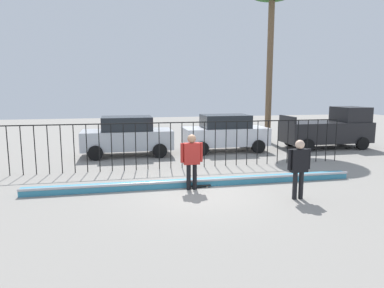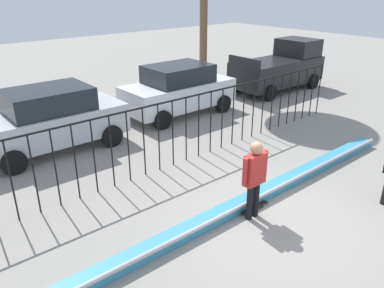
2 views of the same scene
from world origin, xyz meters
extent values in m
plane|color=gray|center=(0.00, 0.00, 0.00)|extent=(60.00, 60.00, 0.00)
cube|color=teal|center=(0.00, 0.58, 0.11)|extent=(11.00, 0.36, 0.22)
cylinder|color=#B2B2B7|center=(0.00, 0.40, 0.22)|extent=(11.00, 0.09, 0.09)
cylinder|color=black|center=(-4.20, 3.34, 0.95)|extent=(0.04, 0.04, 1.89)
cylinder|color=black|center=(-3.73, 3.34, 0.95)|extent=(0.04, 0.04, 1.89)
cylinder|color=black|center=(-3.27, 3.34, 0.95)|extent=(0.04, 0.04, 1.89)
cylinder|color=black|center=(-2.80, 3.34, 0.95)|extent=(0.04, 0.04, 1.89)
cylinder|color=black|center=(-2.33, 3.34, 0.95)|extent=(0.04, 0.04, 1.89)
cylinder|color=black|center=(-1.87, 3.34, 0.95)|extent=(0.04, 0.04, 1.89)
cylinder|color=black|center=(-1.40, 3.34, 0.95)|extent=(0.04, 0.04, 1.89)
cylinder|color=black|center=(-0.93, 3.34, 0.95)|extent=(0.04, 0.04, 1.89)
cylinder|color=black|center=(-0.47, 3.34, 0.95)|extent=(0.04, 0.04, 1.89)
cylinder|color=black|center=(0.00, 3.34, 0.95)|extent=(0.04, 0.04, 1.89)
cylinder|color=black|center=(0.47, 3.34, 0.95)|extent=(0.04, 0.04, 1.89)
cylinder|color=black|center=(0.93, 3.34, 0.95)|extent=(0.04, 0.04, 1.89)
cylinder|color=black|center=(1.40, 3.34, 0.95)|extent=(0.04, 0.04, 1.89)
cylinder|color=black|center=(1.87, 3.34, 0.95)|extent=(0.04, 0.04, 1.89)
cylinder|color=black|center=(2.33, 3.34, 0.95)|extent=(0.04, 0.04, 1.89)
cylinder|color=black|center=(2.80, 3.34, 0.95)|extent=(0.04, 0.04, 1.89)
cylinder|color=black|center=(3.27, 3.34, 0.95)|extent=(0.04, 0.04, 1.89)
cylinder|color=black|center=(3.73, 3.34, 0.95)|extent=(0.04, 0.04, 1.89)
cylinder|color=black|center=(4.20, 3.34, 0.95)|extent=(0.04, 0.04, 1.89)
cylinder|color=black|center=(4.67, 3.34, 0.95)|extent=(0.04, 0.04, 1.89)
cylinder|color=black|center=(5.13, 3.34, 0.95)|extent=(0.04, 0.04, 1.89)
cylinder|color=black|center=(5.60, 3.34, 0.95)|extent=(0.04, 0.04, 1.89)
cylinder|color=black|center=(6.07, 3.34, 0.95)|extent=(0.04, 0.04, 1.89)
cylinder|color=black|center=(6.53, 3.34, 0.95)|extent=(0.04, 0.04, 1.89)
cylinder|color=black|center=(7.00, 3.34, 0.95)|extent=(0.04, 0.04, 1.89)
cube|color=black|center=(0.00, 3.34, 1.87)|extent=(14.00, 0.04, 0.04)
cylinder|color=black|center=(-0.36, 0.19, 0.42)|extent=(0.14, 0.14, 0.83)
cylinder|color=black|center=(-0.16, 0.19, 0.42)|extent=(0.14, 0.14, 0.83)
cube|color=#B22823|center=(-0.26, 0.19, 1.17)|extent=(0.51, 0.22, 0.69)
sphere|color=#A87A5B|center=(-0.26, 0.19, 1.65)|extent=(0.27, 0.27, 0.27)
cylinder|color=#B22823|center=(-0.56, 0.19, 1.21)|extent=(0.11, 0.11, 0.61)
cylinder|color=#B22823|center=(0.05, 0.19, 1.21)|extent=(0.11, 0.11, 0.61)
cube|color=black|center=(0.02, 0.37, 0.06)|extent=(0.80, 0.20, 0.02)
cylinder|color=silver|center=(0.29, 0.45, 0.03)|extent=(0.05, 0.03, 0.05)
cylinder|color=silver|center=(0.29, 0.30, 0.03)|extent=(0.05, 0.03, 0.05)
cylinder|color=silver|center=(-0.25, 0.45, 0.03)|extent=(0.05, 0.03, 0.05)
cylinder|color=silver|center=(-0.25, 0.30, 0.03)|extent=(0.05, 0.03, 0.05)
cube|color=#B7BABF|center=(-2.11, 6.58, 0.79)|extent=(4.30, 1.90, 0.90)
cube|color=#1E2328|center=(-2.11, 6.58, 1.57)|extent=(2.37, 1.71, 0.66)
cylinder|color=black|center=(-0.65, 7.53, 0.34)|extent=(0.68, 0.22, 0.68)
cylinder|color=black|center=(-0.65, 5.63, 0.34)|extent=(0.68, 0.22, 0.68)
cylinder|color=black|center=(-3.58, 5.63, 0.34)|extent=(0.68, 0.22, 0.68)
cube|color=silver|center=(2.89, 6.77, 0.79)|extent=(4.30, 1.90, 0.90)
cube|color=#1E2328|center=(2.89, 6.77, 1.57)|extent=(2.37, 1.71, 0.66)
cylinder|color=black|center=(4.35, 7.72, 0.34)|extent=(0.68, 0.22, 0.68)
cylinder|color=black|center=(4.35, 5.82, 0.34)|extent=(0.68, 0.22, 0.68)
cylinder|color=black|center=(1.43, 7.72, 0.34)|extent=(0.68, 0.22, 0.68)
cylinder|color=black|center=(1.43, 5.82, 0.34)|extent=(0.68, 0.22, 0.68)
cube|color=black|center=(8.57, 6.58, 0.89)|extent=(4.70, 1.90, 1.10)
cube|color=black|center=(10.02, 6.58, 1.84)|extent=(1.50, 1.75, 0.80)
cube|color=black|center=(6.28, 6.58, 1.62)|extent=(0.12, 1.75, 0.36)
cylinder|color=black|center=(10.17, 7.53, 0.34)|extent=(0.68, 0.22, 0.68)
cylinder|color=black|center=(10.17, 5.63, 0.34)|extent=(0.68, 0.22, 0.68)
cylinder|color=black|center=(6.97, 7.53, 0.34)|extent=(0.68, 0.22, 0.68)
cylinder|color=black|center=(6.97, 5.63, 0.34)|extent=(0.68, 0.22, 0.68)
camera|label=1|loc=(-2.47, -10.45, 3.18)|focal=32.64mm
camera|label=2|loc=(-5.79, -4.38, 4.77)|focal=35.68mm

